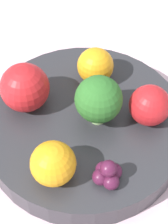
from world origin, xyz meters
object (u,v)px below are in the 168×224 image
object	(u,v)px
apple_red	(150,105)
orange_back	(53,164)
broccoli	(99,100)
orange_front	(95,66)
grape_cluster	(107,174)
bowl	(84,126)
apple_green	(25,88)

from	to	relation	value
apple_red	orange_back	distance (m)	0.14
broccoli	orange_front	distance (m)	0.07
grape_cluster	bowl	bearing A→B (deg)	-101.24
bowl	orange_back	world-z (taller)	orange_back
apple_green	orange_back	bearing A→B (deg)	83.30
apple_red	grape_cluster	distance (m)	0.10
broccoli	apple_red	size ratio (longest dim) A/B	1.33
broccoli	apple_green	xyz separation A→B (m)	(0.07, -0.06, -0.01)
broccoli	apple_red	world-z (taller)	broccoli
apple_green	apple_red	bearing A→B (deg)	143.49
grape_cluster	orange_back	bearing A→B (deg)	-32.54
apple_red	grape_cluster	world-z (taller)	apple_red
broccoli	grape_cluster	bearing A→B (deg)	68.14
apple_red	bowl	bearing A→B (deg)	-28.88
orange_back	grape_cluster	size ratio (longest dim) A/B	1.43
bowl	broccoli	xyz separation A→B (m)	(-0.01, 0.01, 0.06)
orange_back	broccoli	bearing A→B (deg)	-150.22
broccoli	orange_front	bearing A→B (deg)	-115.88
apple_green	orange_back	world-z (taller)	apple_green
apple_red	grape_cluster	size ratio (longest dim) A/B	1.44
grape_cluster	orange_front	bearing A→B (deg)	-113.68
broccoli	apple_green	bearing A→B (deg)	-43.34
apple_green	orange_back	distance (m)	0.11
apple_green	grape_cluster	size ratio (longest dim) A/B	1.75
broccoli	grape_cluster	xyz separation A→B (m)	(0.03, 0.08, -0.03)
apple_red	orange_front	bearing A→B (deg)	-74.37
orange_front	grape_cluster	distance (m)	0.15
broccoli	grape_cluster	size ratio (longest dim) A/B	1.91
broccoli	orange_back	xyz separation A→B (m)	(0.08, 0.05, -0.01)
bowl	orange_front	xyz separation A→B (m)	(-0.04, -0.05, 0.04)
orange_back	apple_red	bearing A→B (deg)	-172.07
apple_red	orange_front	size ratio (longest dim) A/B	1.05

